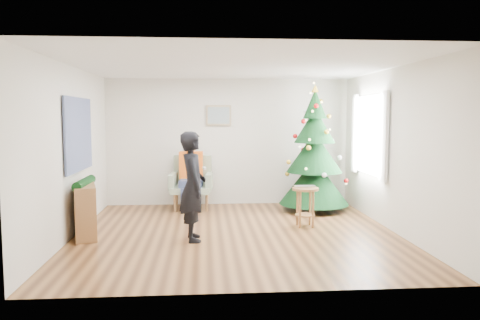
{
  "coord_description": "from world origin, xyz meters",
  "views": [
    {
      "loc": [
        -0.5,
        -7.2,
        1.83
      ],
      "look_at": [
        0.1,
        0.6,
        1.1
      ],
      "focal_mm": 35.0,
      "sensor_mm": 36.0,
      "label": 1
    }
  ],
  "objects": [
    {
      "name": "window_panel",
      "position": [
        2.47,
        1.0,
        1.5
      ],
      "size": [
        0.04,
        1.3,
        1.4
      ],
      "primitive_type": "cube",
      "color": "white",
      "rests_on": "wall_right"
    },
    {
      "name": "wall_right",
      "position": [
        2.5,
        0.0,
        1.3
      ],
      "size": [
        0.0,
        5.0,
        5.0
      ],
      "primitive_type": "plane",
      "rotation": [
        1.57,
        0.0,
        -1.57
      ],
      "color": "silver",
      "rests_on": "floor"
    },
    {
      "name": "standing_man",
      "position": [
        -0.67,
        -0.36,
        0.81
      ],
      "size": [
        0.46,
        0.64,
        1.61
      ],
      "primitive_type": "imported",
      "rotation": [
        0.0,
        0.0,
        1.71
      ],
      "color": "black",
      "rests_on": "floor"
    },
    {
      "name": "wall_front",
      "position": [
        0.0,
        -2.5,
        1.3
      ],
      "size": [
        5.0,
        0.0,
        5.0
      ],
      "primitive_type": "plane",
      "rotation": [
        -1.57,
        0.0,
        0.0
      ],
      "color": "silver",
      "rests_on": "floor"
    },
    {
      "name": "christmas_tree",
      "position": [
        1.63,
        1.69,
        1.1
      ],
      "size": [
        1.35,
        1.35,
        2.44
      ],
      "rotation": [
        0.0,
        0.0,
        0.33
      ],
      "color": "#3F2816",
      "rests_on": "floor"
    },
    {
      "name": "tapestry",
      "position": [
        -2.46,
        0.3,
        1.55
      ],
      "size": [
        0.03,
        1.5,
        1.15
      ],
      "primitive_type": "cube",
      "color": "black",
      "rests_on": "wall_left"
    },
    {
      "name": "game_controller",
      "position": [
        -0.5,
        -0.39,
        1.08
      ],
      "size": [
        0.05,
        0.13,
        0.04
      ],
      "primitive_type": "cube",
      "rotation": [
        0.0,
        0.0,
        0.14
      ],
      "color": "white",
      "rests_on": "standing_man"
    },
    {
      "name": "seated_person",
      "position": [
        -0.76,
        2.01,
        0.7
      ],
      "size": [
        0.47,
        0.68,
        1.36
      ],
      "rotation": [
        0.0,
        0.0,
        -0.08
      ],
      "color": "navy",
      "rests_on": "armchair"
    },
    {
      "name": "console",
      "position": [
        -2.33,
        0.03,
        0.4
      ],
      "size": [
        0.55,
        1.04,
        0.8
      ],
      "primitive_type": "cube",
      "rotation": [
        0.0,
        0.0,
        0.26
      ],
      "color": "brown",
      "rests_on": "floor"
    },
    {
      "name": "floor",
      "position": [
        0.0,
        0.0,
        0.0
      ],
      "size": [
        5.0,
        5.0,
        0.0
      ],
      "primitive_type": "plane",
      "color": "brown",
      "rests_on": "ground"
    },
    {
      "name": "wall_left",
      "position": [
        -2.5,
        0.0,
        1.3
      ],
      "size": [
        0.0,
        5.0,
        5.0
      ],
      "primitive_type": "plane",
      "rotation": [
        1.57,
        0.0,
        1.57
      ],
      "color": "silver",
      "rests_on": "floor"
    },
    {
      "name": "laptop",
      "position": [
        1.17,
        0.36,
        0.67
      ],
      "size": [
        0.37,
        0.25,
        0.03
      ],
      "primitive_type": "imported",
      "rotation": [
        0.0,
        0.0,
        0.07
      ],
      "color": "silver",
      "rests_on": "stool"
    },
    {
      "name": "stool",
      "position": [
        1.17,
        0.36,
        0.33
      ],
      "size": [
        0.44,
        0.44,
        0.65
      ],
      "rotation": [
        0.0,
        0.0,
        -0.28
      ],
      "color": "brown",
      "rests_on": "floor"
    },
    {
      "name": "garland",
      "position": [
        -2.33,
        0.03,
        0.82
      ],
      "size": [
        0.14,
        0.9,
        0.14
      ],
      "primitive_type": "cylinder",
      "rotation": [
        1.57,
        0.0,
        0.0
      ],
      "color": "black",
      "rests_on": "console"
    },
    {
      "name": "armchair",
      "position": [
        -0.76,
        2.07,
        0.39
      ],
      "size": [
        0.87,
        0.8,
        1.04
      ],
      "rotation": [
        0.0,
        0.0,
        -0.08
      ],
      "color": "gray",
      "rests_on": "floor"
    },
    {
      "name": "curtains",
      "position": [
        2.44,
        1.0,
        1.5
      ],
      "size": [
        0.05,
        1.75,
        1.5
      ],
      "color": "white",
      "rests_on": "wall_right"
    },
    {
      "name": "wall_back",
      "position": [
        0.0,
        2.5,
        1.3
      ],
      "size": [
        5.0,
        0.0,
        5.0
      ],
      "primitive_type": "plane",
      "rotation": [
        1.57,
        0.0,
        0.0
      ],
      "color": "silver",
      "rests_on": "floor"
    },
    {
      "name": "framed_picture",
      "position": [
        -0.2,
        2.46,
        1.85
      ],
      "size": [
        0.52,
        0.05,
        0.42
      ],
      "color": "tan",
      "rests_on": "wall_back"
    },
    {
      "name": "ceiling",
      "position": [
        0.0,
        0.0,
        2.6
      ],
      "size": [
        5.0,
        5.0,
        0.0
      ],
      "primitive_type": "plane",
      "rotation": [
        3.14,
        0.0,
        0.0
      ],
      "color": "white",
      "rests_on": "wall_back"
    }
  ]
}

